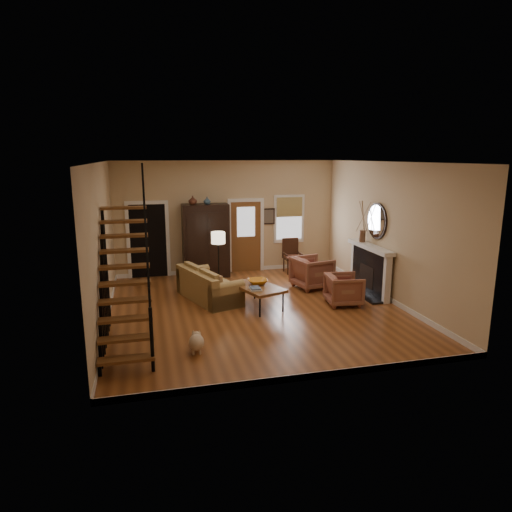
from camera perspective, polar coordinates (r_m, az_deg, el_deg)
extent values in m
plane|color=brown|center=(10.52, 0.00, -6.61)|extent=(7.00, 7.00, 0.00)
plane|color=white|center=(9.94, 0.00, 11.66)|extent=(7.00, 7.00, 0.00)
cube|color=#CEB184|center=(13.49, -3.60, 4.82)|extent=(6.50, 0.04, 3.30)
cube|color=#CEB184|center=(9.85, -18.68, 1.34)|extent=(0.04, 7.00, 3.30)
cube|color=#CEB184|center=(11.32, 16.19, 2.88)|extent=(0.04, 7.00, 3.30)
cube|color=black|center=(13.51, -13.32, 1.95)|extent=(1.00, 0.36, 2.10)
cube|color=brown|center=(13.67, -1.28, 2.40)|extent=(0.90, 0.06, 2.10)
cube|color=silver|center=(13.93, 4.16, 4.64)|extent=(0.96, 0.06, 1.46)
cube|color=black|center=(11.91, 14.19, -1.84)|extent=(0.24, 1.60, 1.15)
cube|color=white|center=(11.74, 14.09, 1.09)|extent=(0.30, 1.95, 0.10)
cylinder|color=silver|center=(11.70, 14.82, 4.24)|extent=(0.05, 0.90, 0.90)
imported|color=#4C2619|center=(12.83, -7.92, 6.92)|extent=(0.24, 0.24, 0.25)
imported|color=#334C60|center=(12.88, -6.14, 6.90)|extent=(0.20, 0.20, 0.21)
imported|color=orange|center=(10.62, 0.21, -3.22)|extent=(0.46, 0.46, 0.11)
imported|color=brown|center=(10.92, 10.93, -4.13)|extent=(0.89, 0.87, 0.72)
imported|color=brown|center=(12.13, 7.04, -2.06)|extent=(1.08, 1.06, 0.83)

